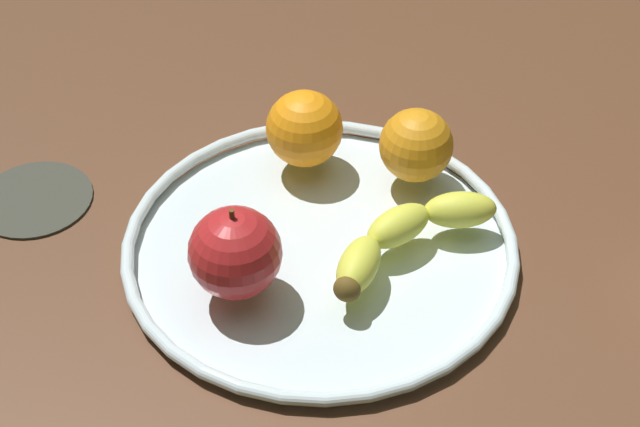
% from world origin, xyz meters
% --- Properties ---
extents(ground_plane, '(1.67, 1.67, 0.04)m').
position_xyz_m(ground_plane, '(0.00, 0.00, -0.02)').
color(ground_plane, brown).
extents(fruit_bowl, '(0.36, 0.36, 0.02)m').
position_xyz_m(fruit_bowl, '(0.00, 0.00, 0.01)').
color(fruit_bowl, silver).
rests_on(fruit_bowl, ground_plane).
extents(banana, '(0.18, 0.10, 0.03)m').
position_xyz_m(banana, '(-0.03, 0.07, 0.03)').
color(banana, '#D8D643').
rests_on(banana, fruit_bowl).
extents(apple, '(0.08, 0.08, 0.09)m').
position_xyz_m(apple, '(0.09, -0.03, 0.06)').
color(apple, red).
rests_on(apple, fruit_bowl).
extents(orange_back_right, '(0.08, 0.08, 0.08)m').
position_xyz_m(orange_back_right, '(-0.09, -0.07, 0.06)').
color(orange_back_right, orange).
rests_on(orange_back_right, fruit_bowl).
extents(orange_front_left, '(0.07, 0.07, 0.07)m').
position_xyz_m(orange_front_left, '(-0.12, 0.03, 0.05)').
color(orange_front_left, orange).
rests_on(orange_front_left, fruit_bowl).
extents(ambient_coaster, '(0.11, 0.11, 0.01)m').
position_xyz_m(ambient_coaster, '(0.09, -0.27, 0.00)').
color(ambient_coaster, '#36362E').
rests_on(ambient_coaster, ground_plane).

